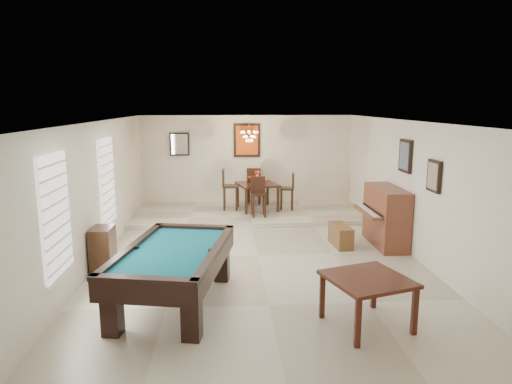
{
  "coord_description": "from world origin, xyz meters",
  "views": [
    {
      "loc": [
        -0.61,
        -8.5,
        2.92
      ],
      "look_at": [
        0.0,
        0.6,
        1.15
      ],
      "focal_mm": 32.0,
      "sensor_mm": 36.0,
      "label": 1
    }
  ],
  "objects": [
    {
      "name": "ground_plane",
      "position": [
        0.0,
        0.0,
        -0.01
      ],
      "size": [
        6.0,
        9.0,
        0.02
      ],
      "primitive_type": "cube",
      "color": "beige"
    },
    {
      "name": "wall_back",
      "position": [
        0.0,
        4.5,
        1.3
      ],
      "size": [
        6.0,
        0.04,
        2.6
      ],
      "primitive_type": "cube",
      "color": "silver",
      "rests_on": "ground_plane"
    },
    {
      "name": "wall_front",
      "position": [
        0.0,
        -4.5,
        1.3
      ],
      "size": [
        6.0,
        0.04,
        2.6
      ],
      "primitive_type": "cube",
      "color": "silver",
      "rests_on": "ground_plane"
    },
    {
      "name": "wall_left",
      "position": [
        -3.0,
        0.0,
        1.3
      ],
      "size": [
        0.04,
        9.0,
        2.6
      ],
      "primitive_type": "cube",
      "color": "silver",
      "rests_on": "ground_plane"
    },
    {
      "name": "wall_right",
      "position": [
        3.0,
        0.0,
        1.3
      ],
      "size": [
        0.04,
        9.0,
        2.6
      ],
      "primitive_type": "cube",
      "color": "silver",
      "rests_on": "ground_plane"
    },
    {
      "name": "ceiling",
      "position": [
        0.0,
        0.0,
        2.6
      ],
      "size": [
        6.0,
        9.0,
        0.04
      ],
      "primitive_type": "cube",
      "color": "white",
      "rests_on": "wall_back"
    },
    {
      "name": "dining_step",
      "position": [
        0.0,
        3.25,
        0.06
      ],
      "size": [
        6.0,
        2.5,
        0.12
      ],
      "primitive_type": "cube",
      "color": "beige",
      "rests_on": "ground_plane"
    },
    {
      "name": "window_left_front",
      "position": [
        -2.97,
        -2.2,
        1.4
      ],
      "size": [
        0.06,
        1.0,
        1.7
      ],
      "primitive_type": "cube",
      "color": "white",
      "rests_on": "wall_left"
    },
    {
      "name": "window_left_rear",
      "position": [
        -2.97,
        0.6,
        1.4
      ],
      "size": [
        0.06,
        1.0,
        1.7
      ],
      "primitive_type": "cube",
      "color": "white",
      "rests_on": "wall_left"
    },
    {
      "name": "pool_table",
      "position": [
        -1.39,
        -2.1,
        0.42
      ],
      "size": [
        1.79,
        2.71,
        0.83
      ],
      "primitive_type": null,
      "rotation": [
        0.0,
        0.0,
        -0.18
      ],
      "color": "black",
      "rests_on": "ground_plane"
    },
    {
      "name": "square_table",
      "position": [
        1.24,
        -2.96,
        0.34
      ],
      "size": [
        1.24,
        1.24,
        0.68
      ],
      "primitive_type": null,
      "rotation": [
        0.0,
        0.0,
        0.31
      ],
      "color": "#36150D",
      "rests_on": "ground_plane"
    },
    {
      "name": "upright_piano",
      "position": [
        2.57,
        0.52,
        0.61
      ],
      "size": [
        0.82,
        1.47,
        1.22
      ],
      "primitive_type": null,
      "color": "brown",
      "rests_on": "ground_plane"
    },
    {
      "name": "piano_bench",
      "position": [
        1.76,
        0.51,
        0.22
      ],
      "size": [
        0.36,
        0.81,
        0.44
      ],
      "primitive_type": "cube",
      "rotation": [
        0.0,
        0.0,
        0.07
      ],
      "color": "brown",
      "rests_on": "ground_plane"
    },
    {
      "name": "apothecary_chest",
      "position": [
        -2.78,
        -0.68,
        0.4
      ],
      "size": [
        0.36,
        0.54,
        0.81
      ],
      "primitive_type": "cube",
      "color": "black",
      "rests_on": "ground_plane"
    },
    {
      "name": "dining_table",
      "position": [
        0.23,
        3.46,
        0.53
      ],
      "size": [
        1.2,
        1.2,
        0.82
      ],
      "primitive_type": null,
      "rotation": [
        0.0,
        0.0,
        0.23
      ],
      "color": "black",
      "rests_on": "dining_step"
    },
    {
      "name": "flower_vase",
      "position": [
        0.23,
        3.46,
        1.06
      ],
      "size": [
        0.14,
        0.14,
        0.24
      ],
      "primitive_type": null,
      "rotation": [
        0.0,
        0.0,
        -0.02
      ],
      "color": "red",
      "rests_on": "dining_table"
    },
    {
      "name": "dining_chair_south",
      "position": [
        0.21,
        2.68,
        0.62
      ],
      "size": [
        0.39,
        0.39,
        0.99
      ],
      "primitive_type": null,
      "rotation": [
        0.0,
        0.0,
        0.05
      ],
      "color": "black",
      "rests_on": "dining_step"
    },
    {
      "name": "dining_chair_north",
      "position": [
        0.19,
        4.2,
        0.64
      ],
      "size": [
        0.43,
        0.43,
        1.04
      ],
      "primitive_type": null,
      "rotation": [
        0.0,
        0.0,
        3.02
      ],
      "color": "black",
      "rests_on": "dining_step"
    },
    {
      "name": "dining_chair_west",
      "position": [
        -0.49,
        3.49,
        0.67
      ],
      "size": [
        0.42,
        0.42,
        1.09
      ],
      "primitive_type": null,
      "rotation": [
        0.0,
        0.0,
        1.53
      ],
      "color": "black",
      "rests_on": "dining_step"
    },
    {
      "name": "dining_chair_east",
      "position": [
        1.01,
        3.42,
        0.61
      ],
      "size": [
        0.4,
        0.4,
        0.98
      ],
      "primitive_type": null,
      "rotation": [
        0.0,
        0.0,
        -1.68
      ],
      "color": "black",
      "rests_on": "dining_step"
    },
    {
      "name": "chandelier",
      "position": [
        0.0,
        3.2,
        2.2
      ],
      "size": [
        0.44,
        0.44,
        0.6
      ],
      "primitive_type": null,
      "color": "#FFE5B2",
      "rests_on": "ceiling"
    },
    {
      "name": "back_painting",
      "position": [
        0.0,
        4.46,
        1.9
      ],
      "size": [
        0.75,
        0.06,
        0.95
      ],
      "primitive_type": "cube",
      "color": "#D84C14",
      "rests_on": "wall_back"
    },
    {
      "name": "back_mirror",
      "position": [
        -1.9,
        4.46,
        1.8
      ],
      "size": [
        0.55,
        0.06,
        0.65
      ],
      "primitive_type": "cube",
      "color": "white",
      "rests_on": "wall_back"
    },
    {
      "name": "right_picture_upper",
      "position": [
        2.96,
        0.3,
        1.9
      ],
      "size": [
        0.06,
        0.55,
        0.65
      ],
      "primitive_type": "cube",
      "color": "slate",
      "rests_on": "wall_right"
    },
    {
      "name": "right_picture_lower",
      "position": [
        2.96,
        -1.0,
        1.7
      ],
      "size": [
        0.06,
        0.45,
        0.55
      ],
      "primitive_type": "cube",
      "color": "gray",
      "rests_on": "wall_right"
    }
  ]
}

